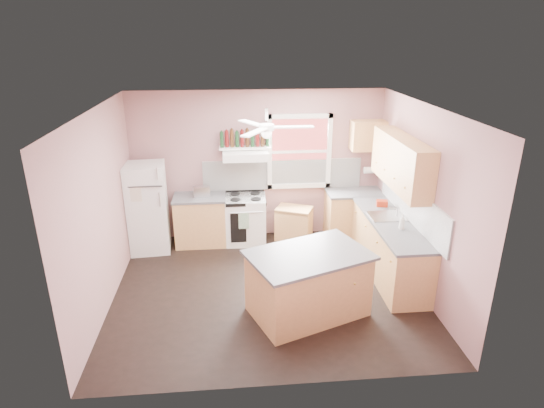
{
  "coord_description": "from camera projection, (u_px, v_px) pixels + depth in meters",
  "views": [
    {
      "loc": [
        -0.48,
        -5.92,
        3.65
      ],
      "look_at": [
        0.1,
        0.3,
        1.25
      ],
      "focal_mm": 30.0,
      "sensor_mm": 36.0,
      "label": 1
    }
  ],
  "objects": [
    {
      "name": "island",
      "position": [
        308.0,
        285.0,
        6.13
      ],
      "size": [
        1.71,
        1.4,
        0.86
      ],
      "primitive_type": "cube",
      "rotation": [
        0.0,
        0.0,
        0.37
      ],
      "color": "tan",
      "rests_on": "floor"
    },
    {
      "name": "cart",
      "position": [
        294.0,
        224.0,
        8.37
      ],
      "size": [
        0.74,
        0.63,
        0.62
      ],
      "primitive_type": "cube",
      "rotation": [
        0.0,
        0.0,
        -0.41
      ],
      "color": "tan",
      "rests_on": "floor"
    },
    {
      "name": "upper_cabinet_right",
      "position": [
        401.0,
        162.0,
        6.86
      ],
      "size": [
        0.33,
        1.8,
        0.76
      ],
      "primitive_type": "cube",
      "color": "tan",
      "rests_on": "wall_right"
    },
    {
      "name": "refrigerator",
      "position": [
        148.0,
        208.0,
        7.82
      ],
      "size": [
        0.71,
        0.7,
        1.56
      ],
      "primitive_type": "cube",
      "rotation": [
        0.0,
        0.0,
        0.09
      ],
      "color": "white",
      "rests_on": "floor"
    },
    {
      "name": "base_cabinet_corner",
      "position": [
        353.0,
        215.0,
        8.43
      ],
      "size": [
        1.0,
        0.6,
        0.86
      ],
      "primitive_type": "cube",
      "color": "tan",
      "rests_on": "floor"
    },
    {
      "name": "paper_towel",
      "position": [
        371.0,
        170.0,
        8.31
      ],
      "size": [
        0.26,
        0.12,
        0.12
      ],
      "primitive_type": "cylinder",
      "rotation": [
        0.0,
        1.57,
        0.0
      ],
      "color": "white",
      "rests_on": "wall_back"
    },
    {
      "name": "window_frame",
      "position": [
        299.0,
        152.0,
        8.16
      ],
      "size": [
        1.16,
        0.07,
        1.36
      ],
      "primitive_type": "cube",
      "color": "white",
      "rests_on": "wall_back"
    },
    {
      "name": "soap_bottle",
      "position": [
        402.0,
        222.0,
        6.66
      ],
      "size": [
        0.12,
        0.12,
        0.23
      ],
      "primitive_type": "imported",
      "rotation": [
        0.0,
        0.0,
        5.29
      ],
      "color": "silver",
      "rests_on": "counter_right"
    },
    {
      "name": "base_cabinet_left",
      "position": [
        201.0,
        221.0,
        8.18
      ],
      "size": [
        0.9,
        0.6,
        0.86
      ],
      "primitive_type": "cube",
      "color": "tan",
      "rests_on": "floor"
    },
    {
      "name": "island_top",
      "position": [
        309.0,
        255.0,
        5.97
      ],
      "size": [
        1.82,
        1.51,
        0.04
      ],
      "primitive_type": "cube",
      "rotation": [
        0.0,
        0.0,
        0.37
      ],
      "color": "#4D4D50",
      "rests_on": "island"
    },
    {
      "name": "wine_bottles",
      "position": [
        245.0,
        139.0,
        7.89
      ],
      "size": [
        0.86,
        0.06,
        0.31
      ],
      "color": "#143819",
      "rests_on": "bottle_shelf"
    },
    {
      "name": "ceiling_fan_hub",
      "position": [
        267.0,
        127.0,
        5.97
      ],
      "size": [
        0.2,
        0.2,
        0.08
      ],
      "primitive_type": "cylinder",
      "color": "white",
      "rests_on": "ceiling"
    },
    {
      "name": "range_hood",
      "position": [
        245.0,
        155.0,
        7.88
      ],
      "size": [
        0.78,
        0.5,
        0.14
      ],
      "primitive_type": "cube",
      "color": "white",
      "rests_on": "wall_back"
    },
    {
      "name": "red_caddy",
      "position": [
        382.0,
        203.0,
        7.56
      ],
      "size": [
        0.2,
        0.16,
        0.1
      ],
      "primitive_type": "cube",
      "rotation": [
        0.0,
        0.0,
        -0.21
      ],
      "color": "#A9260E",
      "rests_on": "counter_right"
    },
    {
      "name": "toaster",
      "position": [
        202.0,
        191.0,
        7.99
      ],
      "size": [
        0.3,
        0.2,
        0.18
      ],
      "primitive_type": "cube",
      "rotation": [
        0.0,
        0.0,
        0.16
      ],
      "color": "silver",
      "rests_on": "counter_left"
    },
    {
      "name": "wall_back",
      "position": [
        258.0,
        165.0,
        8.25
      ],
      "size": [
        4.5,
        0.05,
        2.7
      ],
      "primitive_type": "cube",
      "color": "#926565",
      "rests_on": "ground"
    },
    {
      "name": "faucet",
      "position": [
        397.0,
        212.0,
        7.15
      ],
      "size": [
        0.03,
        0.03,
        0.14
      ],
      "primitive_type": "cylinder",
      "color": "silver",
      "rests_on": "sink"
    },
    {
      "name": "backsplash_back",
      "position": [
        283.0,
        174.0,
        8.31
      ],
      "size": [
        2.9,
        0.03,
        0.55
      ],
      "primitive_type": "cube",
      "color": "white",
      "rests_on": "wall_back"
    },
    {
      "name": "stove",
      "position": [
        246.0,
        219.0,
        8.25
      ],
      "size": [
        0.74,
        0.67,
        0.86
      ],
      "primitive_type": "cube",
      "rotation": [
        0.0,
        0.0,
        -0.05
      ],
      "color": "white",
      "rests_on": "floor"
    },
    {
      "name": "base_cabinet_right",
      "position": [
        389.0,
        249.0,
        7.14
      ],
      "size": [
        0.6,
        2.2,
        0.86
      ],
      "primitive_type": "cube",
      "color": "tan",
      "rests_on": "floor"
    },
    {
      "name": "bottle_shelf",
      "position": [
        245.0,
        148.0,
        7.95
      ],
      "size": [
        0.9,
        0.26,
        0.03
      ],
      "primitive_type": "cube",
      "color": "white",
      "rests_on": "range_hood"
    },
    {
      "name": "window_view",
      "position": [
        299.0,
        151.0,
        8.18
      ],
      "size": [
        1.0,
        0.02,
        1.2
      ],
      "primitive_type": "cube",
      "color": "maroon",
      "rests_on": "wall_back"
    },
    {
      "name": "floor",
      "position": [
        267.0,
        289.0,
        6.85
      ],
      "size": [
        4.5,
        4.5,
        0.0
      ],
      "primitive_type": "plane",
      "color": "black",
      "rests_on": "ground"
    },
    {
      "name": "sink",
      "position": [
        387.0,
        217.0,
        7.16
      ],
      "size": [
        0.55,
        0.45,
        0.03
      ],
      "primitive_type": "cube",
      "color": "silver",
      "rests_on": "counter_right"
    },
    {
      "name": "backsplash_right",
      "position": [
        412.0,
        204.0,
        6.9
      ],
      "size": [
        0.03,
        2.6,
        0.55
      ],
      "primitive_type": "cube",
      "color": "white",
      "rests_on": "wall_right"
    },
    {
      "name": "counter_right",
      "position": [
        391.0,
        222.0,
        6.98
      ],
      "size": [
        0.62,
        2.22,
        0.04
      ],
      "primitive_type": "cube",
      "color": "#4D4D50",
      "rests_on": "base_cabinet_right"
    },
    {
      "name": "counter_left",
      "position": [
        199.0,
        197.0,
        8.02
      ],
      "size": [
        0.92,
        0.62,
        0.04
      ],
      "primitive_type": "cube",
      "color": "#4D4D50",
      "rests_on": "base_cabinet_left"
    },
    {
      "name": "wall_right",
      "position": [
        424.0,
        200.0,
        6.56
      ],
      "size": [
        0.05,
        4.0,
        2.7
      ],
      "primitive_type": "cube",
      "color": "#926565",
      "rests_on": "ground"
    },
    {
      "name": "counter_corner",
      "position": [
        355.0,
        193.0,
        8.27
      ],
      "size": [
        1.02,
        0.62,
        0.04
      ],
      "primitive_type": "cube",
      "color": "#4D4D50",
      "rests_on": "base_cabinet_corner"
    },
    {
      "name": "wall_left",
      "position": [
        100.0,
        211.0,
        6.17
      ],
      "size": [
        0.05,
        4.0,
        2.7
      ],
      "primitive_type": "cube",
      "color": "#926565",
      "rests_on": "ground"
    },
    {
      "name": "ceiling",
      "position": [
        266.0,
        108.0,
        5.88
      ],
      "size": [
        4.5,
        4.5,
        0.0
      ],
      "primitive_type": "plane",
      "color": "white",
      "rests_on": "ground"
    },
    {
      "name": "upper_cabinet_corner",
      "position": [
        368.0,
        136.0,
        8.04
      ],
      "size": [
        0.6,
        0.33,
        0.52
      ],
      "primitive_type": "cube",
      "color": "tan",
      "rests_on": "wall_back"
    }
  ]
}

